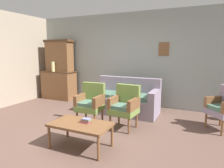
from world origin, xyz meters
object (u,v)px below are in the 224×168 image
object	(u,v)px
side_cabinet	(59,85)
armchair_near_couch_end	(125,105)
coffee_table	(81,126)
armchair_near_cabinet	(91,102)
vase_on_cabinet	(53,67)
floral_couch	(125,100)
book_stack_on_table	(86,120)

from	to	relation	value
side_cabinet	armchair_near_couch_end	size ratio (longest dim) A/B	1.28
coffee_table	armchair_near_cabinet	bearing A→B (deg)	111.69
coffee_table	armchair_near_couch_end	bearing A→B (deg)	71.63
vase_on_cabinet	coffee_table	xyz separation A→B (m)	(2.63, -2.41, -0.72)
floral_couch	armchair_near_cabinet	world-z (taller)	same
armchair_near_cabinet	coffee_table	size ratio (longest dim) A/B	0.90
armchair_near_cabinet	armchair_near_couch_end	world-z (taller)	same
coffee_table	book_stack_on_table	world-z (taller)	book_stack_on_table
side_cabinet	vase_on_cabinet	distance (m)	0.65
armchair_near_couch_end	book_stack_on_table	size ratio (longest dim) A/B	5.63
side_cabinet	armchair_near_couch_end	distance (m)	3.31
armchair_near_cabinet	coffee_table	bearing A→B (deg)	-68.31
vase_on_cabinet	book_stack_on_table	world-z (taller)	vase_on_cabinet
floral_couch	coffee_table	size ratio (longest dim) A/B	1.71
side_cabinet	coffee_table	xyz separation A→B (m)	(2.58, -2.60, -0.09)
book_stack_on_table	side_cabinet	bearing A→B (deg)	136.25
vase_on_cabinet	side_cabinet	bearing A→B (deg)	74.78
armchair_near_couch_end	book_stack_on_table	xyz separation A→B (m)	(-0.30, -1.03, -0.04)
armchair_near_couch_end	side_cabinet	bearing A→B (deg)	152.86
floral_couch	armchair_near_couch_end	xyz separation A→B (m)	(0.36, -0.98, 0.17)
armchair_near_couch_end	book_stack_on_table	world-z (taller)	armchair_near_couch_end
floral_couch	armchair_near_couch_end	bearing A→B (deg)	-69.85
armchair_near_couch_end	coffee_table	bearing A→B (deg)	-108.37
armchair_near_cabinet	floral_couch	bearing A→B (deg)	69.52
armchair_near_cabinet	book_stack_on_table	xyz separation A→B (m)	(0.46, -0.94, -0.04)
vase_on_cabinet	armchair_near_cabinet	distance (m)	2.70
book_stack_on_table	vase_on_cabinet	bearing A→B (deg)	138.99
armchair_near_couch_end	coffee_table	xyz separation A→B (m)	(-0.36, -1.09, -0.12)
armchair_near_couch_end	armchair_near_cabinet	bearing A→B (deg)	-173.57
side_cabinet	armchair_near_couch_end	world-z (taller)	side_cabinet
floral_couch	coffee_table	xyz separation A→B (m)	(-0.00, -2.07, 0.05)
vase_on_cabinet	armchair_near_cabinet	bearing A→B (deg)	-32.19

